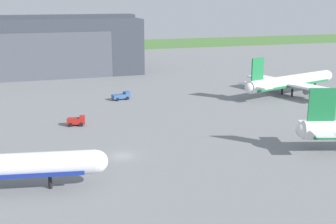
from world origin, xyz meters
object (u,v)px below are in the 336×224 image
at_px(maintenance_hangar, 0,46).
at_px(fuel_bowser, 122,96).
at_px(airliner_far_left, 291,82).
at_px(baggage_tug, 77,121).

xyz_separation_m(maintenance_hangar, fuel_bowser, (34.21, -55.53, -9.26)).
relative_size(maintenance_hangar, airliner_far_left, 2.89).
xyz_separation_m(maintenance_hangar, baggage_tug, (19.35, -77.95, -9.21)).
distance_m(maintenance_hangar, airliner_far_left, 105.22).
height_order(airliner_far_left, fuel_bowser, airliner_far_left).
height_order(maintenance_hangar, airliner_far_left, maintenance_hangar).
relative_size(maintenance_hangar, baggage_tug, 24.11).
bearing_deg(airliner_far_left, baggage_tug, -168.00).
bearing_deg(maintenance_hangar, fuel_bowser, -58.37).
distance_m(maintenance_hangar, baggage_tug, 80.84).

